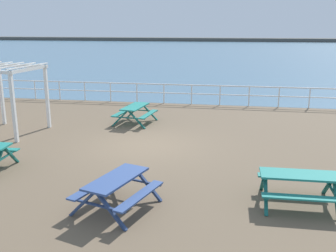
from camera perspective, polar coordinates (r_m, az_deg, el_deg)
name	(u,v)px	position (r m, az deg, el deg)	size (l,w,h in m)	color
ground_plane	(145,148)	(13.92, -3.39, -3.26)	(30.00, 24.00, 0.20)	brown
sea_band	(218,51)	(65.83, 7.44, 10.88)	(142.00, 90.00, 0.01)	#476B84
distant_shoreline	(226,41)	(108.75, 8.59, 12.28)	(142.00, 6.00, 1.80)	#4C4C47
seaward_railing	(178,90)	(21.14, 1.44, 5.27)	(23.07, 0.07, 1.08)	white
picnic_table_near_left	(117,185)	(9.13, -7.58, -8.65)	(1.96, 2.16, 0.80)	#334C84
picnic_table_far_left	(299,181)	(9.76, 18.74, -7.76)	(1.83, 1.58, 0.80)	#1E7A70
picnic_table_far_right	(135,110)	(16.91, -4.88, 2.34)	(1.74, 1.98, 0.80)	#1E7A70
lattice_pergola	(5,83)	(16.42, -22.93, 5.87)	(2.63, 2.75, 2.70)	white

